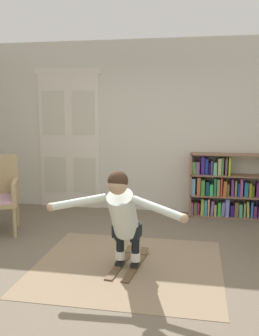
# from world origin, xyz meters

# --- Properties ---
(ground_plane) EXTENTS (7.20, 7.20, 0.00)m
(ground_plane) POSITION_xyz_m (0.00, 0.00, 0.00)
(ground_plane) COLOR #695C4C
(back_wall) EXTENTS (6.00, 0.10, 2.90)m
(back_wall) POSITION_xyz_m (0.00, 2.60, 1.45)
(back_wall) COLOR beige
(back_wall) RESTS_ON ground
(double_door) EXTENTS (1.22, 0.05, 2.45)m
(double_door) POSITION_xyz_m (-1.36, 2.54, 1.23)
(double_door) COLOR beige
(double_door) RESTS_ON ground
(rug) EXTENTS (2.10, 1.91, 0.01)m
(rug) POSITION_xyz_m (0.15, 0.18, 0.00)
(rug) COLOR #897358
(rug) RESTS_ON ground
(bookshelf) EXTENTS (1.58, 0.30, 1.05)m
(bookshelf) POSITION_xyz_m (1.48, 2.39, 0.45)
(bookshelf) COLOR #825D47
(bookshelf) RESTS_ON ground
(skis_pair) EXTENTS (0.36, 0.88, 0.07)m
(skis_pair) POSITION_xyz_m (0.15, 0.21, 0.02)
(skis_pair) COLOR brown
(skis_pair) RESTS_ON rug
(person_skier) EXTENTS (1.47, 0.70, 1.08)m
(person_skier) POSITION_xyz_m (0.13, -0.00, 0.68)
(person_skier) COLOR white
(person_skier) RESTS_ON skis_pair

